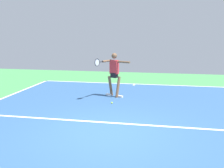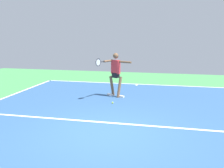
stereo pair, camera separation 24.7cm
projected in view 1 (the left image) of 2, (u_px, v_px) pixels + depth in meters
The scene contains 7 objects.
ground_plane at pixel (109, 133), 6.45m from camera, with size 21.42×21.42×0.00m, color #428E4C.
court_surface at pixel (109, 133), 6.45m from camera, with size 9.83×13.39×0.00m, color #2D5484.
court_line_baseline_near at pixel (134, 84), 12.86m from camera, with size 9.83×0.10×0.01m, color white.
court_line_service at pixel (114, 123), 7.15m from camera, with size 7.37×0.10×0.01m, color white.
court_line_centre_mark at pixel (134, 85), 12.66m from camera, with size 0.10×0.30×0.01m, color white.
tennis_player at pixel (114, 72), 10.04m from camera, with size 1.26×1.14×1.79m.
tennis_ball_near_player at pixel (112, 103), 9.17m from camera, with size 0.07×0.07×0.07m, color #C6E53D.
Camera 1 is at (-1.23, 5.96, 2.48)m, focal length 40.03 mm.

